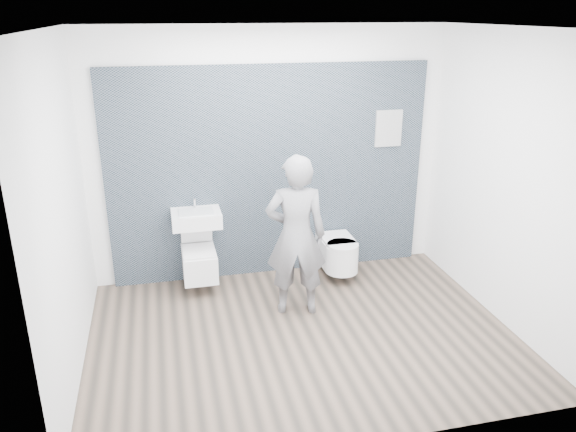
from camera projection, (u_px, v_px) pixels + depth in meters
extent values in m
plane|color=brown|center=(302.00, 335.00, 5.39)|extent=(4.00, 4.00, 0.00)
plane|color=white|center=(270.00, 155.00, 6.27)|extent=(4.00, 0.00, 4.00)
plane|color=white|center=(364.00, 269.00, 3.53)|extent=(4.00, 0.00, 4.00)
plane|color=white|center=(61.00, 214.00, 4.47)|extent=(0.00, 3.00, 3.00)
plane|color=white|center=(507.00, 181.00, 5.33)|extent=(0.00, 3.00, 3.00)
plane|color=white|center=(305.00, 28.00, 4.42)|extent=(4.00, 4.00, 0.00)
cube|color=black|center=(271.00, 270.00, 6.73)|extent=(3.60, 0.06, 2.40)
cube|color=white|center=(196.00, 218.00, 6.05)|extent=(0.53, 0.39, 0.16)
cube|color=silver|center=(196.00, 212.00, 6.01)|extent=(0.37, 0.26, 0.03)
cylinder|color=silver|center=(195.00, 202.00, 6.13)|extent=(0.02, 0.02, 0.13)
cylinder|color=silver|center=(195.00, 198.00, 6.06)|extent=(0.02, 0.09, 0.02)
cylinder|color=silver|center=(196.00, 224.00, 6.26)|extent=(0.04, 0.04, 0.11)
cube|color=white|center=(199.00, 264.00, 6.17)|extent=(0.36, 0.53, 0.31)
cylinder|color=silver|center=(199.00, 254.00, 6.09)|extent=(0.26, 0.26, 0.03)
cube|color=white|center=(199.00, 251.00, 6.08)|extent=(0.34, 0.42, 0.02)
cube|color=white|center=(196.00, 228.00, 6.19)|extent=(0.34, 0.13, 0.37)
cube|color=silver|center=(198.00, 264.00, 6.42)|extent=(0.10, 0.06, 0.08)
cube|color=white|center=(336.00, 251.00, 6.56)|extent=(0.38, 0.44, 0.31)
cylinder|color=white|center=(342.00, 258.00, 6.36)|extent=(0.38, 0.38, 0.31)
cube|color=white|center=(337.00, 238.00, 6.47)|extent=(0.36, 0.42, 0.03)
cylinder|color=white|center=(343.00, 245.00, 6.28)|extent=(0.36, 0.36, 0.03)
cube|color=silver|center=(331.00, 253.00, 6.77)|extent=(0.10, 0.06, 0.08)
cube|color=silver|center=(380.00, 260.00, 6.98)|extent=(0.31, 0.03, 0.42)
imported|color=gray|center=(296.00, 236.00, 5.55)|extent=(0.67, 0.50, 1.66)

